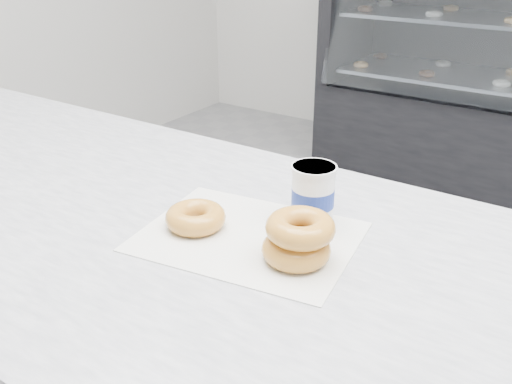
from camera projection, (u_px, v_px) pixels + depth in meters
wax_paper at (248, 236)px, 0.92m from camera, size 0.37×0.31×0.00m
donut_single at (196, 217)px, 0.94m from camera, size 0.12×0.12×0.04m
donut_stack at (298, 238)px, 0.84m from camera, size 0.14×0.14×0.07m
coffee_cup at (313, 194)px, 0.95m from camera, size 0.08×0.08×0.10m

